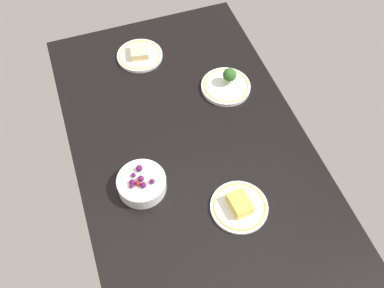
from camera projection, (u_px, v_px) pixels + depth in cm
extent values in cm
cube|color=black|center=(192.00, 150.00, 150.16)|extent=(137.64, 80.05, 4.00)
cylinder|color=white|center=(239.00, 207.00, 135.18)|extent=(18.32, 18.32, 1.10)
torus|color=gold|center=(239.00, 206.00, 134.73)|extent=(16.62, 16.62, 0.50)
cube|color=#F2D14C|center=(240.00, 204.00, 133.12)|extent=(8.52, 6.63, 3.87)
cylinder|color=white|center=(142.00, 184.00, 137.65)|extent=(15.73, 15.73, 4.91)
torus|color=white|center=(141.00, 180.00, 135.61)|extent=(15.90, 15.90, 0.80)
sphere|color=maroon|center=(138.00, 183.00, 134.02)|extent=(1.73, 1.73, 1.73)
sphere|color=#59144C|center=(133.00, 175.00, 135.78)|extent=(1.53, 1.53, 1.53)
sphere|color=#59144C|center=(152.00, 181.00, 134.44)|extent=(1.66, 1.66, 1.66)
sphere|color=#59144C|center=(141.00, 179.00, 134.77)|extent=(2.03, 2.03, 2.03)
sphere|color=#59144C|center=(139.00, 168.00, 136.82)|extent=(2.14, 2.14, 2.14)
sphere|color=#59144C|center=(132.00, 186.00, 133.62)|extent=(1.48, 1.48, 1.48)
sphere|color=#59144C|center=(132.00, 182.00, 134.13)|extent=(1.92, 1.92, 1.92)
sphere|color=#59144C|center=(143.00, 185.00, 133.55)|extent=(1.93, 1.93, 1.93)
cylinder|color=white|center=(226.00, 87.00, 163.03)|extent=(18.73, 18.73, 1.55)
torus|color=gold|center=(226.00, 85.00, 162.38)|extent=(16.98, 16.98, 0.50)
cylinder|color=#9EBC72|center=(229.00, 81.00, 162.01)|extent=(1.78, 1.78, 2.53)
sphere|color=#2D6023|center=(230.00, 75.00, 159.38)|extent=(5.08, 5.08, 5.08)
cylinder|color=#9EBC72|center=(229.00, 81.00, 162.21)|extent=(1.46, 1.46, 2.27)
sphere|color=#2D6023|center=(229.00, 76.00, 159.98)|extent=(4.17, 4.17, 4.17)
cylinder|color=white|center=(140.00, 56.00, 172.47)|extent=(18.23, 18.23, 1.25)
torus|color=gold|center=(140.00, 55.00, 171.96)|extent=(16.55, 16.55, 0.50)
cube|color=beige|center=(140.00, 53.00, 171.46)|extent=(8.91, 8.09, 1.20)
cube|color=#E5B24C|center=(139.00, 52.00, 170.63)|extent=(8.91, 8.09, 0.80)
cube|color=beige|center=(139.00, 50.00, 169.80)|extent=(8.91, 8.09, 1.20)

